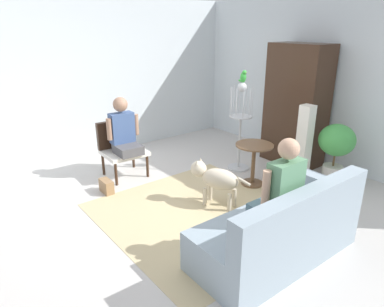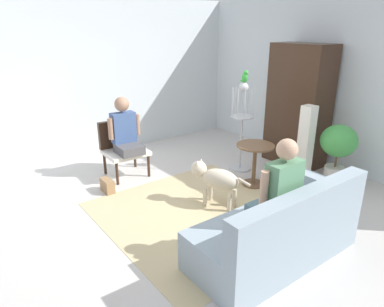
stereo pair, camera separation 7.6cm
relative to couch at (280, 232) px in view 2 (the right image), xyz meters
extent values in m
plane|color=beige|center=(-1.38, 0.12, -0.31)|extent=(6.64, 6.64, 0.00)
cube|color=silver|center=(-1.38, 2.79, 1.07)|extent=(6.14, 0.12, 2.77)
cube|color=silver|center=(-4.20, 0.42, 1.07)|extent=(0.12, 5.81, 2.77)
cube|color=#C6B284|center=(-1.18, -0.07, -0.31)|extent=(2.48, 2.39, 0.01)
cube|color=#8EA0AD|center=(-0.06, -0.03, -0.09)|extent=(0.84, 1.85, 0.44)
cube|color=#8EA0AD|center=(0.26, -0.03, 0.35)|extent=(0.20, 1.85, 0.45)
cube|color=#8EA0AD|center=(-0.05, 0.80, 0.24)|extent=(0.82, 0.19, 0.23)
cube|color=#9EB2B7|center=(0.13, -0.49, 0.26)|extent=(0.10, 0.32, 0.28)
cylinder|color=#382316|center=(-2.64, -0.01, -0.13)|extent=(0.04, 0.04, 0.37)
cylinder|color=#382316|center=(-2.66, -0.55, -0.13)|extent=(0.04, 0.04, 0.37)
cylinder|color=#382316|center=(-3.14, 0.01, -0.13)|extent=(0.04, 0.04, 0.37)
cylinder|color=#382316|center=(-3.16, -0.53, -0.13)|extent=(0.04, 0.04, 0.37)
cube|color=white|center=(-2.90, -0.27, 0.09)|extent=(0.62, 0.66, 0.06)
cube|color=#382316|center=(-3.16, -0.26, 0.34)|extent=(0.11, 0.64, 0.44)
cube|color=slate|center=(-0.13, -0.03, 0.19)|extent=(0.35, 0.39, 0.14)
cube|color=#598C66|center=(0.01, -0.03, 0.53)|extent=(0.18, 0.39, 0.53)
sphere|color=tan|center=(0.01, -0.03, 0.91)|extent=(0.21, 0.21, 0.21)
cylinder|color=tan|center=(-0.03, -0.26, 0.55)|extent=(0.08, 0.08, 0.37)
cylinder|color=tan|center=(-0.03, 0.20, 0.55)|extent=(0.08, 0.08, 0.37)
cube|color=#504F53|center=(-2.75, -0.27, 0.19)|extent=(0.42, 0.39, 0.14)
cube|color=#3F598C|center=(-2.92, -0.27, 0.49)|extent=(0.20, 0.38, 0.47)
sphere|color=#A57A60|center=(-2.92, -0.27, 0.86)|extent=(0.23, 0.23, 0.23)
cylinder|color=#A57A60|center=(-2.87, -0.04, 0.51)|extent=(0.08, 0.08, 0.33)
cylinder|color=#A57A60|center=(-2.89, -0.49, 0.51)|extent=(0.08, 0.08, 0.33)
cylinder|color=brown|center=(-1.40, 1.11, 0.32)|extent=(0.56, 0.56, 0.02)
cylinder|color=brown|center=(-1.40, 1.11, 0.00)|extent=(0.06, 0.06, 0.62)
cylinder|color=brown|center=(-1.40, 1.11, -0.30)|extent=(0.34, 0.34, 0.03)
ellipsoid|color=beige|center=(-1.22, 0.26, 0.08)|extent=(0.58, 0.46, 0.28)
sphere|color=beige|center=(-1.52, 0.14, 0.16)|extent=(0.22, 0.22, 0.22)
cone|color=beige|center=(-1.50, 0.09, 0.27)|extent=(0.06, 0.06, 0.06)
cone|color=beige|center=(-1.54, 0.19, 0.27)|extent=(0.06, 0.06, 0.06)
cylinder|color=beige|center=(-0.91, 0.39, 0.12)|extent=(0.18, 0.10, 0.10)
cylinder|color=beige|center=(-1.35, 0.11, -0.19)|extent=(0.06, 0.06, 0.25)
cylinder|color=beige|center=(-1.42, 0.27, -0.19)|extent=(0.06, 0.06, 0.25)
cylinder|color=beige|center=(-1.02, 0.25, -0.19)|extent=(0.06, 0.06, 0.25)
cylinder|color=beige|center=(-1.09, 0.41, -0.19)|extent=(0.06, 0.06, 0.25)
cylinder|color=silver|center=(-1.98, 1.38, -0.30)|extent=(0.36, 0.36, 0.03)
cylinder|color=silver|center=(-1.98, 1.38, 0.14)|extent=(0.04, 0.04, 0.90)
cylinder|color=silver|center=(-1.98, 1.38, 0.60)|extent=(0.38, 0.38, 0.02)
cylinder|color=silver|center=(-1.80, 1.38, 0.84)|extent=(0.01, 0.01, 0.46)
cylinder|color=silver|center=(-1.83, 1.49, 0.84)|extent=(0.01, 0.01, 0.46)
cylinder|color=silver|center=(-1.92, 1.55, 0.84)|extent=(0.01, 0.01, 0.46)
cylinder|color=silver|center=(-2.03, 1.55, 0.84)|extent=(0.01, 0.01, 0.46)
cylinder|color=silver|center=(-2.12, 1.49, 0.84)|extent=(0.01, 0.01, 0.46)
cylinder|color=silver|center=(-2.16, 1.38, 0.84)|extent=(0.01, 0.01, 0.46)
cylinder|color=silver|center=(-2.12, 1.28, 0.84)|extent=(0.01, 0.01, 0.46)
cylinder|color=silver|center=(-2.03, 1.22, 0.84)|extent=(0.01, 0.01, 0.46)
cylinder|color=silver|center=(-1.92, 1.22, 0.84)|extent=(0.01, 0.01, 0.46)
cylinder|color=silver|center=(-1.83, 1.28, 0.84)|extent=(0.01, 0.01, 0.46)
sphere|color=silver|center=(-1.98, 1.38, 1.07)|extent=(0.15, 0.15, 0.15)
ellipsoid|color=green|center=(-1.96, 1.38, 1.23)|extent=(0.09, 0.10, 0.16)
sphere|color=green|center=(-1.94, 1.38, 1.30)|extent=(0.07, 0.07, 0.07)
cone|color=#D8BF4C|center=(-1.91, 1.38, 1.30)|extent=(0.03, 0.02, 0.02)
ellipsoid|color=green|center=(-2.00, 1.38, 1.17)|extent=(0.12, 0.03, 0.04)
cylinder|color=beige|center=(-0.68, 2.11, -0.17)|extent=(0.30, 0.30, 0.28)
cylinder|color=brown|center=(-0.68, 2.11, 0.07)|extent=(0.03, 0.03, 0.20)
ellipsoid|color=green|center=(-0.68, 2.11, 0.39)|extent=(0.53, 0.53, 0.48)
cube|color=#4C4742|center=(-0.99, 1.74, -0.28)|extent=(0.20, 0.20, 0.06)
cube|color=white|center=(-0.99, 1.74, 0.33)|extent=(0.18, 0.18, 1.16)
cube|color=#382316|center=(-1.64, 2.38, 0.70)|extent=(0.98, 0.56, 2.03)
cube|color=#99724C|center=(-2.52, -0.78, -0.21)|extent=(0.26, 0.12, 0.20)
camera|label=1|loc=(1.87, -2.65, 2.01)|focal=32.75mm
camera|label=2|loc=(1.92, -2.59, 2.01)|focal=32.75mm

